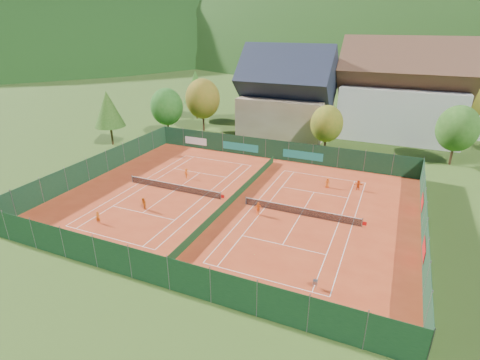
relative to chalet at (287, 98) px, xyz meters
The scene contains 32 objects.
ground 30.87m from the chalet, 84.29° to the right, with size 600.00×600.00×0.00m, color #2E4A17.
clay_pad 30.87m from the chalet, 84.29° to the right, with size 40.00×32.00×0.01m, color #AB3619.
court_markings_left 31.12m from the chalet, 99.46° to the right, with size 11.03×23.83×0.00m.
court_markings_right 32.63m from the chalet, 69.86° to the right, with size 11.03×23.83×0.00m.
tennis_net_left 31.00m from the chalet, 99.17° to the right, with size 13.30×0.10×1.02m.
tennis_net_right 32.59m from the chalet, 69.60° to the right, with size 13.30×0.10×1.02m.
court_divider 30.77m from the chalet, 84.29° to the right, with size 0.03×28.80×1.00m.
fence_north 15.14m from the chalet, 79.70° to the right, with size 40.00×0.10×3.00m.
fence_south 46.38m from the chalet, 86.27° to the right, with size 40.00×0.04×3.00m.
fence_west 34.86m from the chalet, 119.54° to the right, with size 0.04×32.00×3.00m.
fence_east 38.11m from the chalet, 52.48° to the right, with size 0.09×32.00×3.00m.
chalet is the anchor object (origin of this frame).
hotel_block_a 19.94m from the chalet, 17.53° to the left, with size 21.60×11.00×17.25m.
tree_west_front 21.51m from the chalet, 152.24° to the right, with size 5.72×5.72×8.69m.
tree_west_mid 15.53m from the chalet, 165.07° to the right, with size 6.44×6.44×9.78m.
tree_west_back 21.38m from the chalet, 169.22° to the left, with size 5.60×5.60×10.00m.
tree_center 12.19m from the chalet, 41.63° to the right, with size 5.01×5.01×7.60m.
tree_east_front 27.69m from the chalet, 12.53° to the right, with size 5.72×5.72×8.69m.
tree_west_side 30.81m from the chalet, 144.25° to the right, with size 5.04×5.04×9.00m.
tree_east_back 30.68m from the chalet, 19.03° to the left, with size 7.15×7.15×10.86m.
mountain_backdrop 211.04m from the chalet, 81.19° to the left, with size 820.00×530.00×242.00m.
ball_hopper 44.41m from the chalet, 69.80° to the right, with size 0.34×0.34×0.80m.
loose_ball_0 38.08m from the chalet, 101.97° to the right, with size 0.07×0.07×0.07m, color #CCD833.
loose_ball_1 40.57m from the chalet, 76.78° to the right, with size 0.07×0.07×0.07m, color #CCD833.
loose_ball_2 26.29m from the chalet, 74.65° to the right, with size 0.07×0.07×0.07m, color #CCD833.
loose_ball_3 20.81m from the chalet, 88.97° to the right, with size 0.07×0.07×0.07m, color #CCD833.
player_left_near 41.24m from the chalet, 101.01° to the right, with size 0.49×0.32×1.34m, color #CA5811.
player_left_mid 36.60m from the chalet, 98.45° to the right, with size 0.70×0.55×1.44m, color #D25C12.
player_left_far 27.17m from the chalet, 102.45° to the right, with size 0.88×0.51×1.36m, color #D95313.
player_right_near 33.02m from the chalet, 77.99° to the right, with size 0.89×0.37×1.51m, color orange.
player_right_far_a 25.44m from the chalet, 60.49° to the right, with size 0.62×0.40×1.27m, color #DB5313.
player_right_far_b 26.78m from the chalet, 52.67° to the right, with size 1.25×0.40×1.35m, color #EE5415.
Camera 1 is at (16.25, -35.45, 19.34)m, focal length 28.00 mm.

